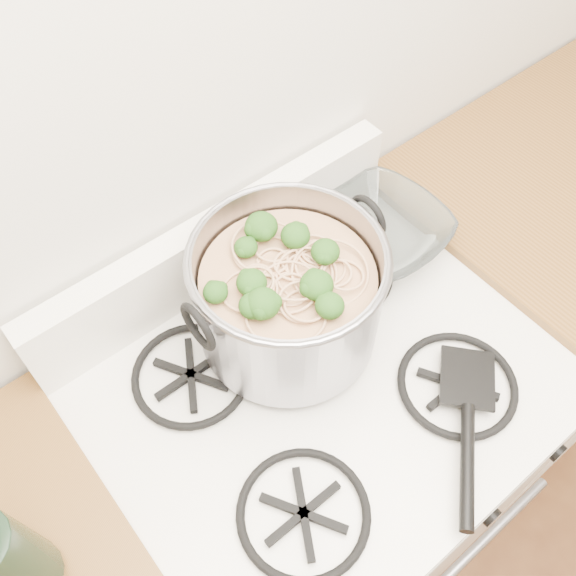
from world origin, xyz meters
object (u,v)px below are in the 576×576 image
Objects in this scene: stock_pot at (288,297)px; spatula at (468,376)px; gas_range at (315,476)px; glass_bowl at (378,236)px.

stock_pot is 1.13× the size of spatula.
glass_bowl is at bearing 30.37° from gas_range.
glass_bowl reaches higher than spatula.
spatula is 0.33m from glass_bowl.
spatula is at bearing -106.53° from glass_bowl.
stock_pot reaches higher than spatula.
gas_range is 0.55m from spatula.
stock_pot is at bearing 83.61° from gas_range.
stock_pot is at bearing 171.32° from spatula.
spatula is 3.10× the size of glass_bowl.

